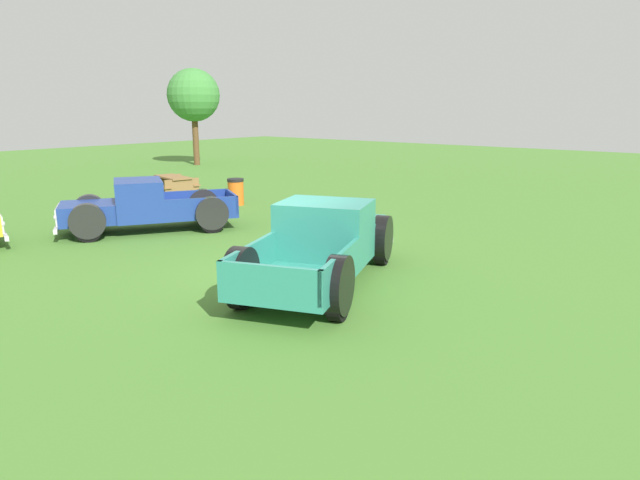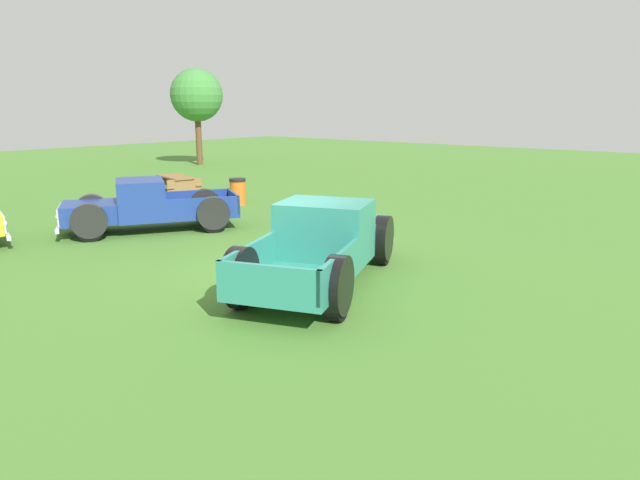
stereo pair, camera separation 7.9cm
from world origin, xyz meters
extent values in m
plane|color=#477A2D|center=(0.00, 0.00, 0.00)|extent=(80.00, 80.00, 0.00)
cube|color=#2D8475|center=(1.67, -0.30, 0.69)|extent=(2.05, 2.06, 0.58)
cube|color=silver|center=(2.43, -0.01, 0.69)|extent=(0.58, 1.37, 0.49)
sphere|color=silver|center=(2.18, 0.58, 0.72)|extent=(0.21, 0.21, 0.21)
sphere|color=silver|center=(2.64, -0.62, 0.72)|extent=(0.21, 0.21, 0.21)
cube|color=#2D8475|center=(0.30, -0.83, 1.01)|extent=(1.91, 2.13, 1.21)
cube|color=#8C9EA8|center=(0.90, -0.60, 1.27)|extent=(0.58, 1.43, 0.53)
cube|color=#2D8475|center=(-1.37, -1.47, 0.45)|extent=(2.69, 2.44, 0.11)
cube|color=#2D8475|center=(-1.67, -0.69, 0.79)|extent=(2.09, 0.87, 0.58)
cube|color=#2D8475|center=(-1.07, -2.25, 0.79)|extent=(2.09, 0.87, 0.58)
cube|color=#2D8475|center=(-2.36, -1.85, 0.79)|extent=(0.71, 1.67, 0.58)
cylinder|color=black|center=(1.36, 0.52, 0.40)|extent=(0.83, 0.50, 0.80)
cylinder|color=#B7B7BC|center=(1.35, 0.53, 0.40)|extent=(0.39, 0.35, 0.32)
cylinder|color=black|center=(1.36, 0.52, 0.60)|extent=(1.05, 0.64, 1.01)
cylinder|color=black|center=(1.99, -1.13, 0.40)|extent=(0.83, 0.50, 0.80)
cylinder|color=#B7B7BC|center=(1.99, -1.14, 0.40)|extent=(0.39, 0.35, 0.32)
cylinder|color=black|center=(1.99, -1.13, 0.60)|extent=(1.05, 0.64, 1.01)
cylinder|color=black|center=(-1.93, -0.74, 0.40)|extent=(0.83, 0.50, 0.80)
cylinder|color=#B7B7BC|center=(-1.94, -0.73, 0.40)|extent=(0.39, 0.35, 0.32)
cylinder|color=black|center=(-1.93, -0.74, 0.60)|extent=(1.05, 0.64, 1.01)
cylinder|color=black|center=(-1.30, -2.39, 0.40)|extent=(0.83, 0.50, 0.80)
cylinder|color=#B7B7BC|center=(-1.30, -2.40, 0.40)|extent=(0.39, 0.35, 0.32)
cylinder|color=black|center=(-1.30, -2.39, 0.60)|extent=(1.05, 0.64, 1.01)
cube|color=silver|center=(2.47, 0.00, 0.36)|extent=(0.79, 1.83, 0.13)
sphere|color=silver|center=(-2.82, 6.80, 0.65)|extent=(0.19, 0.19, 0.19)
cube|color=silver|center=(-2.61, 7.34, 0.33)|extent=(0.57, 1.70, 0.11)
cube|color=navy|center=(-0.64, 6.67, 0.63)|extent=(1.99, 1.99, 0.53)
cube|color=silver|center=(-1.27, 7.05, 0.63)|extent=(0.73, 1.16, 0.44)
sphere|color=silver|center=(-1.56, 6.54, 0.66)|extent=(0.19, 0.19, 0.19)
sphere|color=silver|center=(-0.95, 7.54, 0.66)|extent=(0.19, 0.19, 0.19)
cube|color=navy|center=(0.51, 5.98, 0.92)|extent=(1.90, 2.02, 1.10)
cube|color=#8C9EA8|center=(0.01, 6.28, 1.16)|extent=(0.75, 1.21, 0.49)
cube|color=navy|center=(1.91, 5.13, 0.41)|extent=(2.56, 2.42, 0.10)
cube|color=navy|center=(1.52, 4.48, 0.73)|extent=(1.77, 1.11, 0.53)
cube|color=navy|center=(2.31, 5.79, 0.73)|extent=(1.77, 1.11, 0.53)
cube|color=navy|center=(2.74, 4.63, 0.73)|extent=(0.89, 1.42, 0.53)
cylinder|color=black|center=(-1.06, 5.98, 0.36)|extent=(0.73, 0.56, 0.73)
cylinder|color=#B7B7BC|center=(-1.06, 5.97, 0.36)|extent=(0.37, 0.35, 0.29)
cylinder|color=black|center=(-1.06, 5.98, 0.55)|extent=(0.93, 0.71, 0.92)
cylinder|color=black|center=(-0.22, 7.36, 0.36)|extent=(0.73, 0.56, 0.73)
cylinder|color=#B7B7BC|center=(-0.22, 7.37, 0.36)|extent=(0.37, 0.35, 0.29)
cylinder|color=black|center=(-0.22, 7.36, 0.55)|extent=(0.93, 0.71, 0.92)
cylinder|color=black|center=(1.70, 4.32, 0.36)|extent=(0.73, 0.56, 0.73)
cylinder|color=#B7B7BC|center=(1.69, 4.31, 0.36)|extent=(0.37, 0.35, 0.29)
cylinder|color=black|center=(1.70, 4.32, 0.55)|extent=(0.93, 0.71, 0.92)
cylinder|color=black|center=(2.53, 5.70, 0.36)|extent=(0.73, 0.56, 0.73)
cylinder|color=#B7B7BC|center=(2.54, 5.71, 0.36)|extent=(0.37, 0.35, 0.29)
cylinder|color=black|center=(2.53, 5.70, 0.55)|extent=(0.93, 0.71, 0.92)
cube|color=silver|center=(-1.31, 7.07, 0.33)|extent=(0.99, 1.55, 0.12)
cube|color=olive|center=(5.08, 10.63, 0.75)|extent=(1.17, 1.93, 0.06)
cube|color=olive|center=(5.67, 10.50, 0.45)|extent=(0.66, 1.82, 0.05)
cube|color=olive|center=(4.49, 10.76, 0.45)|extent=(0.66, 1.82, 0.05)
cube|color=olive|center=(4.91, 9.85, 0.38)|extent=(1.38, 0.38, 0.75)
cube|color=olive|center=(5.25, 11.41, 0.38)|extent=(1.38, 0.38, 0.75)
cylinder|color=orange|center=(5.21, 7.15, 0.42)|extent=(0.56, 0.56, 0.85)
cylinder|color=black|center=(5.21, 7.15, 0.90)|extent=(0.59, 0.59, 0.10)
cylinder|color=brown|center=(13.38, 19.53, 1.48)|extent=(0.36, 0.36, 2.96)
sphere|color=#3D7F38|center=(13.38, 19.53, 4.12)|extent=(3.09, 3.09, 3.09)
camera|label=1|loc=(-8.19, -7.58, 3.44)|focal=31.08mm
camera|label=2|loc=(-8.14, -7.64, 3.44)|focal=31.08mm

